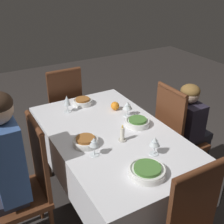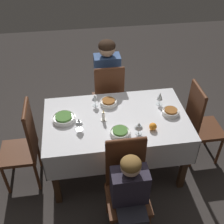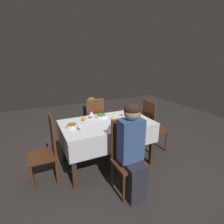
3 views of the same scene
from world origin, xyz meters
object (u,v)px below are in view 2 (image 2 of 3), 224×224
at_px(chair_west, 24,145).
at_px(person_child_dark, 130,201).
at_px(bowl_south, 121,132).
at_px(wine_glass_west, 79,122).
at_px(bowl_east, 171,112).
at_px(dining_table, 116,126).
at_px(candle_centerpiece, 103,117).
at_px(wine_glass_north, 95,98).
at_px(bowl_west, 64,118).
at_px(chair_south, 127,185).
at_px(person_adult_denim, 107,79).
at_px(orange_fruit, 153,127).
at_px(wine_glass_east, 160,97).
at_px(wine_glass_south, 139,126).
at_px(bowl_north, 108,102).
at_px(chair_north, 109,97).
at_px(chair_east, 200,122).

xyz_separation_m(chair_west, person_child_dark, (0.93, -0.79, 0.01)).
distance_m(bowl_south, wine_glass_west, 0.40).
distance_m(chair_west, bowl_east, 1.51).
bearing_deg(dining_table, person_child_dark, -90.58).
xyz_separation_m(bowl_south, candle_centerpiece, (-0.13, 0.22, 0.02)).
relative_size(wine_glass_north, bowl_west, 0.60).
xyz_separation_m(bowl_south, wine_glass_west, (-0.37, 0.12, 0.07)).
height_order(chair_south, wine_glass_north, chair_south).
bearing_deg(person_adult_denim, bowl_west, 55.10).
bearing_deg(person_child_dark, orange_fruit, 61.63).
height_order(bowl_west, orange_fruit, orange_fruit).
bearing_deg(chair_west, dining_table, 91.29).
distance_m(chair_west, wine_glass_east, 1.46).
bearing_deg(dining_table, chair_west, -178.71).
relative_size(bowl_west, candle_centerpiece, 1.76).
xyz_separation_m(bowl_west, candle_centerpiece, (0.38, -0.06, 0.02)).
distance_m(person_adult_denim, bowl_south, 1.03).
xyz_separation_m(wine_glass_south, bowl_west, (-0.68, 0.29, -0.07)).
height_order(bowl_south, orange_fruit, orange_fruit).
distance_m(dining_table, person_child_dark, 0.82).
height_order(dining_table, bowl_west, bowl_west).
distance_m(chair_west, person_child_dark, 1.22).
distance_m(candle_centerpiece, orange_fruit, 0.49).
relative_size(chair_west, wine_glass_south, 7.66).
xyz_separation_m(dining_table, chair_west, (-0.93, -0.02, -0.11)).
distance_m(person_child_dark, wine_glass_north, 1.10).
bearing_deg(bowl_south, chair_south, -91.76).
relative_size(bowl_north, wine_glass_east, 1.22).
xyz_separation_m(chair_south, wine_glass_north, (-0.18, 0.88, 0.31)).
distance_m(chair_west, person_adult_denim, 1.26).
bearing_deg(orange_fruit, wine_glass_south, -167.27).
relative_size(bowl_south, bowl_west, 0.84).
distance_m(wine_glass_north, wine_glass_south, 0.60).
height_order(dining_table, bowl_south, bowl_south).
xyz_separation_m(wine_glass_east, orange_fruit, (-0.17, -0.37, -0.06)).
xyz_separation_m(dining_table, candle_centerpiece, (-0.13, -0.02, 0.15)).
bearing_deg(chair_south, chair_north, 89.21).
xyz_separation_m(person_adult_denim, wine_glass_north, (-0.20, -0.56, 0.15)).
bearing_deg(person_adult_denim, wine_glass_north, 70.72).
height_order(chair_east, bowl_south, chair_east).
height_order(person_child_dark, wine_glass_east, person_child_dark).
bearing_deg(bowl_north, wine_glass_south, -65.71).
bearing_deg(wine_glass_east, chair_north, 134.08).
bearing_deg(wine_glass_west, chair_north, 63.45).
distance_m(chair_west, bowl_north, 0.95).
relative_size(candle_centerpiece, orange_fruit, 1.75).
relative_size(bowl_east, wine_glass_west, 1.29).
height_order(person_adult_denim, wine_glass_south, person_adult_denim).
bearing_deg(person_child_dark, dining_table, 89.42).
xyz_separation_m(chair_west, bowl_west, (0.42, 0.06, 0.24)).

